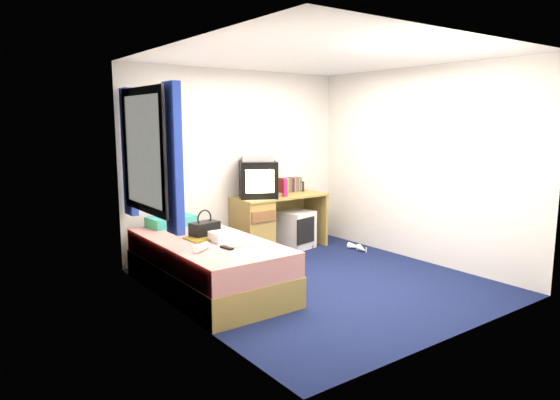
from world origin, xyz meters
TOP-DOWN VIEW (x-y plane):
  - ground at (0.00, 0.00)m, footprint 3.40×3.40m
  - room_shell at (0.00, 0.00)m, footprint 3.40×3.40m
  - bed at (-1.10, 0.50)m, footprint 1.01×2.00m
  - pillow at (-1.12, 1.35)m, footprint 0.54×0.37m
  - desk at (0.22, 1.44)m, footprint 1.30×0.55m
  - storage_cube at (0.72, 1.35)m, footprint 0.49×0.49m
  - crt_tv at (0.15, 1.44)m, footprint 0.63×0.61m
  - vcr at (0.15, 1.44)m, footprint 0.50×0.46m
  - book_row at (0.80, 1.60)m, footprint 0.34×0.13m
  - picture_frame at (0.97, 1.56)m, footprint 0.04×0.12m
  - pink_water_bottle at (0.47, 1.27)m, footprint 0.09×0.09m
  - aerosol_can at (0.37, 1.52)m, footprint 0.06×0.06m
  - handbag at (-1.05, 0.66)m, footprint 0.33×0.22m
  - towel at (-0.97, 0.36)m, footprint 0.29×0.24m
  - magazine at (-1.18, 0.55)m, footprint 0.22×0.29m
  - water_bottle at (-1.36, 0.13)m, footprint 0.20×0.17m
  - colour_swatch_fan at (-0.99, 0.06)m, footprint 0.23×0.09m
  - remote_control at (-1.13, 0.06)m, footprint 0.07×0.16m
  - window_assembly at (-1.55, 0.90)m, footprint 0.11×1.42m
  - white_heels at (1.30, 0.71)m, footprint 0.18×0.39m

SIDE VIEW (x-z plane):
  - ground at x=0.00m, z-range 0.00..0.00m
  - white_heels at x=1.30m, z-range -0.01..0.09m
  - storage_cube at x=0.72m, z-range 0.00..0.51m
  - bed at x=-1.10m, z-range 0.00..0.54m
  - desk at x=0.22m, z-range 0.03..0.78m
  - colour_swatch_fan at x=-0.99m, z-range 0.54..0.55m
  - magazine at x=-1.18m, z-range 0.54..0.55m
  - remote_control at x=-1.13m, z-range 0.54..0.56m
  - water_bottle at x=-1.36m, z-range 0.54..0.61m
  - towel at x=-0.97m, z-range 0.54..0.63m
  - pillow at x=-1.12m, z-range 0.54..0.65m
  - handbag at x=-1.05m, z-range 0.48..0.77m
  - picture_frame at x=0.97m, z-range 0.75..0.89m
  - aerosol_can at x=0.37m, z-range 0.75..0.92m
  - book_row at x=0.80m, z-range 0.75..0.95m
  - pink_water_bottle at x=0.47m, z-range 0.75..0.97m
  - crt_tv at x=0.15m, z-range 0.75..1.23m
  - vcr at x=0.15m, z-range 1.23..1.30m
  - window_assembly at x=-1.55m, z-range 0.72..2.12m
  - room_shell at x=0.00m, z-range -0.25..3.15m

